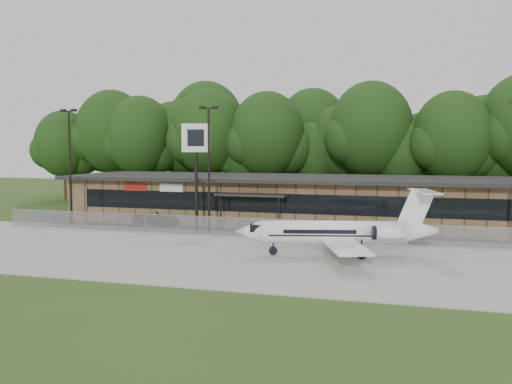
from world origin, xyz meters
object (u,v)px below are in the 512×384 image
(terminal, at_px, (290,199))
(pole_sign, at_px, (196,149))
(suv, at_px, (158,216))
(business_jet, at_px, (341,233))

(terminal, distance_m, pole_sign, 10.54)
(pole_sign, bearing_deg, suv, 135.68)
(business_jet, distance_m, suv, 20.88)
(terminal, bearing_deg, business_jet, -65.40)
(terminal, bearing_deg, pole_sign, -131.10)
(terminal, relative_size, pole_sign, 4.63)
(suv, distance_m, pole_sign, 8.37)
(business_jet, bearing_deg, terminal, 100.46)
(terminal, height_order, suv, terminal)
(business_jet, xyz_separation_m, suv, (-17.97, 10.60, -0.84))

